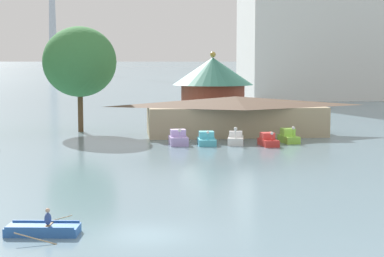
% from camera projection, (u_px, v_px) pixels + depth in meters
% --- Properties ---
extents(ground_plane, '(2000.00, 2000.00, 0.00)m').
position_uv_depth(ground_plane, '(146.00, 235.00, 31.34)').
color(ground_plane, slate).
extents(rowboat_with_rower, '(3.55, 3.59, 1.29)m').
position_uv_depth(rowboat_with_rower, '(43.00, 229.00, 31.46)').
color(rowboat_with_rower, '#2D60AD').
rests_on(rowboat_with_rower, ground).
extents(pedal_boat_lavender, '(1.72, 2.63, 1.65)m').
position_uv_depth(pedal_boat_lavender, '(178.00, 139.00, 63.25)').
color(pedal_boat_lavender, '#B299D8').
rests_on(pedal_boat_lavender, ground).
extents(pedal_boat_cyan, '(1.74, 2.93, 1.46)m').
position_uv_depth(pedal_boat_cyan, '(207.00, 140.00, 63.30)').
color(pedal_boat_cyan, '#4CB7CC').
rests_on(pedal_boat_cyan, ground).
extents(pedal_boat_white, '(1.93, 2.86, 1.77)m').
position_uv_depth(pedal_boat_white, '(236.00, 139.00, 63.61)').
color(pedal_boat_white, white).
rests_on(pedal_boat_white, ground).
extents(pedal_boat_red, '(1.56, 2.85, 1.44)m').
position_uv_depth(pedal_boat_red, '(268.00, 141.00, 62.61)').
color(pedal_boat_red, red).
rests_on(pedal_boat_red, ground).
extents(pedal_boat_lime, '(1.69, 2.85, 1.69)m').
position_uv_depth(pedal_boat_lime, '(289.00, 137.00, 64.83)').
color(pedal_boat_lime, '#8CCC3F').
rests_on(pedal_boat_lime, ground).
extents(boathouse, '(20.00, 8.48, 4.09)m').
position_uv_depth(boathouse, '(235.00, 115.00, 71.21)').
color(boathouse, tan).
rests_on(boathouse, ground).
extents(green_roof_pavilion, '(9.79, 9.79, 8.88)m').
position_uv_depth(green_roof_pavilion, '(213.00, 87.00, 81.43)').
color(green_roof_pavilion, brown).
rests_on(green_roof_pavilion, ground).
extents(shoreline_tree_mid, '(8.07, 8.07, 11.59)m').
position_uv_depth(shoreline_tree_mid, '(80.00, 62.00, 73.40)').
color(shoreline_tree_mid, brown).
rests_on(shoreline_tree_mid, ground).
extents(background_building_block, '(31.79, 19.71, 28.24)m').
position_uv_depth(background_building_block, '(323.00, 26.00, 131.50)').
color(background_building_block, silver).
rests_on(background_building_block, ground).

